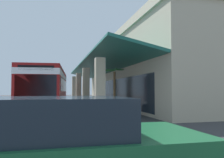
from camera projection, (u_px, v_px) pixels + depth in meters
ground at (121, 107)px, 21.69m from camera, size 120.00×120.00×0.00m
curb_strip at (82, 106)px, 21.83m from camera, size 29.13×0.50×0.12m
plaza_building at (172, 73)px, 24.34m from camera, size 24.57×16.99×6.88m
transit_bus at (47, 87)px, 17.93m from camera, size 11.38×3.45×3.34m
parked_sedan_green at (50, 148)px, 3.23m from camera, size 2.48×4.42×1.47m
potted_palm at (114, 103)px, 15.93m from camera, size 1.82×1.54×3.13m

